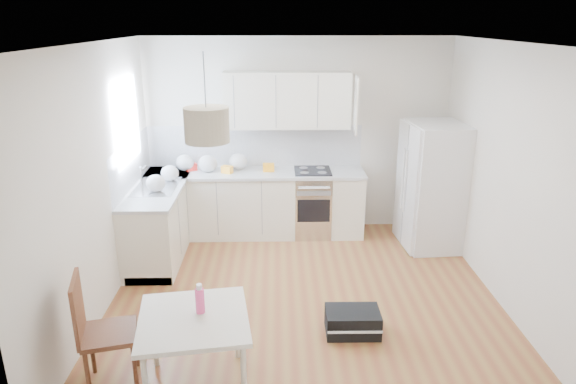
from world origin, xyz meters
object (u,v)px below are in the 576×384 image
(dining_table, at_px, (194,325))
(dining_chair, at_px, (109,331))
(refrigerator, at_px, (433,186))
(gym_bag, at_px, (353,322))

(dining_table, xyz_separation_m, dining_chair, (-0.71, 0.08, -0.10))
(refrigerator, bearing_deg, gym_bag, -127.02)
(refrigerator, xyz_separation_m, dining_chair, (-3.43, -2.73, -0.33))
(refrigerator, relative_size, dining_table, 1.71)
(dining_table, bearing_deg, dining_chair, 164.84)
(gym_bag, bearing_deg, dining_chair, -161.64)
(dining_chair, bearing_deg, gym_bag, 4.03)
(refrigerator, height_order, gym_bag, refrigerator)
(refrigerator, relative_size, gym_bag, 3.19)
(refrigerator, xyz_separation_m, gym_bag, (-1.32, -2.05, -0.71))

